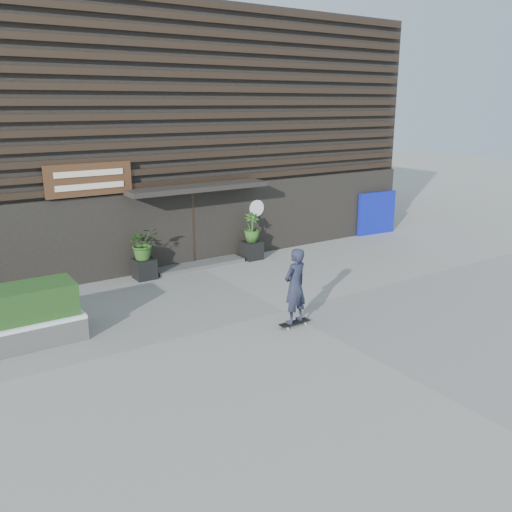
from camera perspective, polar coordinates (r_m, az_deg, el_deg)
ground at (r=13.56m, az=2.95°, el=-5.87°), size 80.00×80.00×0.00m
entrance_step at (r=17.25m, az=-6.11°, el=-0.92°), size 3.00×0.80×0.12m
planter_pot_left at (r=16.26m, az=-11.76°, el=-1.33°), size 0.60×0.60×0.60m
bamboo_left at (r=16.05m, az=-11.91°, el=1.33°), size 0.86×0.75×0.96m
planter_pot_right at (r=17.93m, az=-0.45°, el=0.63°), size 0.60×0.60×0.60m
bamboo_right at (r=17.74m, az=-0.45°, el=3.06°), size 0.54×0.54×0.96m
blue_tarp at (r=21.83m, az=12.67°, el=4.47°), size 1.80×0.25×1.68m
building at (r=21.45m, az=-13.22°, el=12.74°), size 18.00×11.00×8.00m
skateboarder at (r=12.37m, az=4.17°, el=-3.23°), size 0.78×0.55×1.88m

